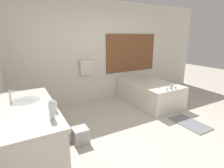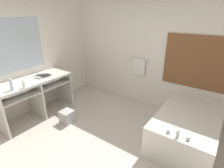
% 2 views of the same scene
% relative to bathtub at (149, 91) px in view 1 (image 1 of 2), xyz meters
% --- Properties ---
extents(ground_plane, '(16.00, 16.00, 0.00)m').
position_rel_bathtub_xyz_m(ground_plane, '(-1.17, -1.32, -0.32)').
color(ground_plane, beige).
rests_on(ground_plane, ground).
extents(wall_back_with_blinds, '(7.40, 0.13, 2.70)m').
position_rel_bathtub_xyz_m(wall_back_with_blinds, '(-1.13, 0.91, 1.02)').
color(wall_back_with_blinds, silver).
rests_on(wall_back_with_blinds, ground_plane).
extents(vanity_counter, '(0.67, 1.65, 0.90)m').
position_rel_bathtub_xyz_m(vanity_counter, '(-3.02, -1.08, 0.35)').
color(vanity_counter, silver).
rests_on(vanity_counter, ground_plane).
extents(sink_faucet, '(0.09, 0.04, 0.18)m').
position_rel_bathtub_xyz_m(sink_faucet, '(-3.21, -0.86, 0.67)').
color(sink_faucet, silver).
rests_on(sink_faucet, vanity_counter).
extents(bathtub, '(1.00, 1.74, 0.71)m').
position_rel_bathtub_xyz_m(bathtub, '(0.00, 0.00, 0.00)').
color(bathtub, silver).
rests_on(bathtub, ground_plane).
extents(water_bottle_1, '(0.06, 0.06, 0.23)m').
position_rel_bathtub_xyz_m(water_bottle_1, '(-2.81, -1.64, 0.69)').
color(water_bottle_1, silver).
rests_on(water_bottle_1, vanity_counter).
extents(soap_dispenser, '(0.05, 0.05, 0.15)m').
position_rel_bathtub_xyz_m(soap_dispenser, '(-2.74, -1.45, 0.64)').
color(soap_dispenser, white).
rests_on(soap_dispenser, vanity_counter).
extents(waste_bin, '(0.26, 0.26, 0.27)m').
position_rel_bathtub_xyz_m(waste_bin, '(-2.27, -0.90, -0.19)').
color(waste_bin, '#B2B2B2').
rests_on(waste_bin, ground_plane).
extents(bath_mat, '(0.45, 0.79, 0.02)m').
position_rel_bathtub_xyz_m(bath_mat, '(-0.04, -1.38, -0.32)').
color(bath_mat, slate).
rests_on(bath_mat, ground_plane).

